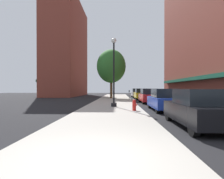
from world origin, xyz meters
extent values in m
plane|color=black|center=(4.00, 18.00, 0.00)|extent=(90.00, 90.00, 0.00)
cube|color=#A8A399|center=(0.00, 19.00, 0.06)|extent=(4.80, 50.00, 0.12)
cube|color=brown|center=(15.00, 22.00, 11.74)|extent=(6.00, 40.00, 23.48)
cube|color=#144C38|center=(11.65, 22.00, 3.10)|extent=(0.90, 34.00, 0.50)
cube|color=brown|center=(-11.00, 37.00, 10.53)|extent=(6.00, 18.00, 21.05)
cube|color=#144C38|center=(-14.35, 37.00, 3.10)|extent=(0.90, 15.30, 0.50)
cylinder|color=black|center=(0.19, 11.63, 0.27)|extent=(0.48, 0.48, 0.30)
cylinder|color=black|center=(0.19, 11.63, 3.02)|extent=(0.14, 0.14, 5.20)
sphere|color=silver|center=(0.19, 11.63, 5.80)|extent=(0.44, 0.44, 0.44)
cylinder|color=red|center=(1.70, 8.83, 0.43)|extent=(0.26, 0.26, 0.62)
sphere|color=red|center=(1.70, 8.83, 0.79)|extent=(0.24, 0.24, 0.24)
cylinder|color=red|center=(1.84, 8.83, 0.52)|extent=(0.12, 0.10, 0.10)
cylinder|color=slate|center=(2.05, 20.92, 0.65)|extent=(0.06, 0.06, 1.05)
cube|color=#33383D|center=(2.05, 20.92, 1.30)|extent=(0.14, 0.09, 0.26)
cylinder|color=#4C3823|center=(-0.57, 25.24, 1.81)|extent=(0.40, 0.40, 3.38)
ellipsoid|color=#2D6B28|center=(-0.57, 25.24, 5.24)|extent=(4.64, 4.64, 5.34)
cylinder|color=black|center=(3.22, 5.60, 0.32)|extent=(0.22, 0.64, 0.64)
cylinder|color=black|center=(4.78, 5.60, 0.32)|extent=(0.22, 0.64, 0.64)
cylinder|color=black|center=(3.22, 2.40, 0.32)|extent=(0.22, 0.64, 0.64)
cube|color=black|center=(4.00, 4.00, 0.64)|extent=(1.80, 4.30, 0.76)
cube|color=black|center=(4.00, 3.85, 1.34)|extent=(1.56, 2.20, 0.64)
cylinder|color=black|center=(3.22, 11.47, 0.32)|extent=(0.22, 0.64, 0.64)
cylinder|color=black|center=(4.78, 11.47, 0.32)|extent=(0.22, 0.64, 0.64)
cylinder|color=black|center=(3.22, 8.27, 0.32)|extent=(0.22, 0.64, 0.64)
cylinder|color=black|center=(4.78, 8.27, 0.32)|extent=(0.22, 0.64, 0.64)
cube|color=#1E389E|center=(4.00, 9.87, 0.64)|extent=(1.80, 4.30, 0.76)
cube|color=black|center=(4.00, 9.72, 1.34)|extent=(1.56, 2.20, 0.64)
cylinder|color=black|center=(3.22, 18.48, 0.32)|extent=(0.22, 0.64, 0.64)
cylinder|color=black|center=(4.78, 18.48, 0.32)|extent=(0.22, 0.64, 0.64)
cylinder|color=black|center=(3.22, 15.28, 0.32)|extent=(0.22, 0.64, 0.64)
cylinder|color=black|center=(4.78, 15.28, 0.32)|extent=(0.22, 0.64, 0.64)
cube|color=red|center=(4.00, 16.88, 0.64)|extent=(1.80, 4.30, 0.76)
cube|color=black|center=(4.00, 16.73, 1.34)|extent=(1.56, 2.20, 0.64)
cylinder|color=black|center=(3.22, 25.58, 0.32)|extent=(0.22, 0.64, 0.64)
cylinder|color=black|center=(4.78, 25.58, 0.32)|extent=(0.22, 0.64, 0.64)
cylinder|color=black|center=(3.22, 22.38, 0.32)|extent=(0.22, 0.64, 0.64)
cylinder|color=black|center=(4.78, 22.38, 0.32)|extent=(0.22, 0.64, 0.64)
cube|color=gold|center=(4.00, 23.98, 0.64)|extent=(1.80, 4.30, 0.76)
cube|color=black|center=(4.00, 23.83, 1.34)|extent=(1.56, 2.20, 0.64)
cylinder|color=black|center=(3.22, 32.04, 0.32)|extent=(0.22, 0.64, 0.64)
cylinder|color=black|center=(4.78, 32.04, 0.32)|extent=(0.22, 0.64, 0.64)
cylinder|color=black|center=(3.22, 28.84, 0.32)|extent=(0.22, 0.64, 0.64)
cylinder|color=black|center=(4.78, 28.84, 0.32)|extent=(0.22, 0.64, 0.64)
cube|color=#B2B2BA|center=(4.00, 30.44, 0.64)|extent=(1.80, 4.30, 0.76)
cube|color=black|center=(4.00, 30.29, 1.34)|extent=(1.56, 2.20, 0.64)
camera|label=1|loc=(0.59, -4.06, 1.69)|focal=29.34mm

